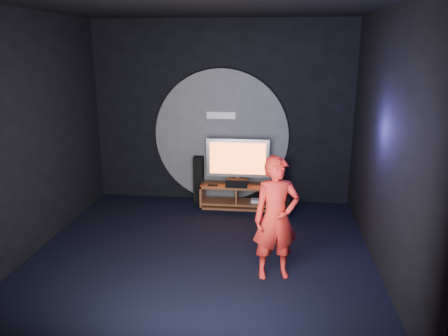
% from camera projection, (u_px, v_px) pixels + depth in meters
% --- Properties ---
extents(floor, '(5.00, 5.00, 0.00)m').
position_uv_depth(floor, '(202.00, 254.00, 6.50)').
color(floor, black).
rests_on(floor, ground).
extents(back_wall, '(5.00, 0.04, 3.50)m').
position_uv_depth(back_wall, '(222.00, 113.00, 8.43)').
color(back_wall, black).
rests_on(back_wall, ground).
extents(front_wall, '(5.00, 0.04, 3.50)m').
position_uv_depth(front_wall, '(150.00, 199.00, 3.64)').
color(front_wall, black).
rests_on(front_wall, ground).
extents(left_wall, '(0.04, 5.00, 3.50)m').
position_uv_depth(left_wall, '(30.00, 135.00, 6.31)').
color(left_wall, black).
rests_on(left_wall, ground).
extents(right_wall, '(0.04, 5.00, 3.50)m').
position_uv_depth(right_wall, '(387.00, 143.00, 5.76)').
color(right_wall, black).
rests_on(right_wall, ground).
extents(ceiling, '(5.00, 5.00, 0.01)m').
position_uv_depth(ceiling, '(198.00, 4.00, 5.57)').
color(ceiling, black).
rests_on(ceiling, back_wall).
extents(wall_disc_panel, '(2.60, 0.11, 2.60)m').
position_uv_depth(wall_disc_panel, '(221.00, 136.00, 8.49)').
color(wall_disc_panel, '#515156').
rests_on(wall_disc_panel, ground).
extents(media_console, '(1.39, 0.45, 0.45)m').
position_uv_depth(media_console, '(237.00, 197.00, 8.37)').
color(media_console, brown).
rests_on(media_console, ground).
extents(tv, '(1.19, 0.22, 0.87)m').
position_uv_depth(tv, '(238.00, 160.00, 8.24)').
color(tv, '#B7B7BF').
rests_on(tv, media_console).
extents(center_speaker, '(0.40, 0.15, 0.15)m').
position_uv_depth(center_speaker, '(237.00, 183.00, 8.15)').
color(center_speaker, black).
rests_on(center_speaker, media_console).
extents(remote, '(0.18, 0.05, 0.02)m').
position_uv_depth(remote, '(213.00, 185.00, 8.23)').
color(remote, black).
rests_on(remote, media_console).
extents(tower_speaker_left, '(0.18, 0.20, 0.92)m').
position_uv_depth(tower_speaker_left, '(199.00, 180.00, 8.59)').
color(tower_speaker_left, black).
rests_on(tower_speaker_left, ground).
extents(tower_speaker_right, '(0.18, 0.20, 0.92)m').
position_uv_depth(tower_speaker_right, '(278.00, 185.00, 8.26)').
color(tower_speaker_right, black).
rests_on(tower_speaker_right, ground).
extents(subwoofer, '(0.28, 0.28, 0.31)m').
position_uv_depth(subwoofer, '(282.00, 207.00, 7.97)').
color(subwoofer, black).
rests_on(subwoofer, ground).
extents(player, '(0.68, 0.53, 1.65)m').
position_uv_depth(player, '(276.00, 218.00, 5.67)').
color(player, red).
rests_on(player, ground).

